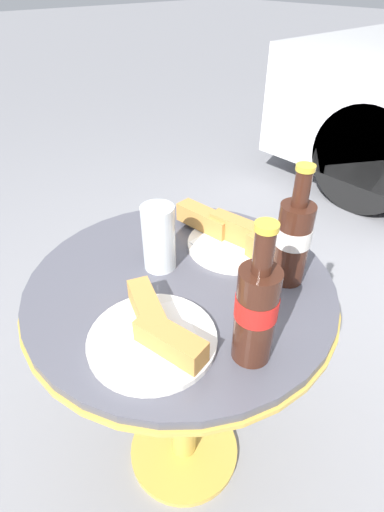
{
  "coord_description": "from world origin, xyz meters",
  "views": [
    {
      "loc": [
        0.51,
        -0.4,
        1.23
      ],
      "look_at": [
        0.0,
        0.03,
        0.74
      ],
      "focal_mm": 28.0,
      "sensor_mm": 36.0,
      "label": 1
    }
  ],
  "objects_px": {
    "cola_bottle_right": "(256,310)",
    "lunch_plate_far": "(155,333)",
    "cola_bottle_left": "(293,239)",
    "lunch_plate_near": "(235,238)",
    "bistro_table": "(182,332)",
    "drinking_glass": "(157,241)"
  },
  "relations": [
    {
      "from": "cola_bottle_right",
      "to": "lunch_plate_far",
      "type": "height_order",
      "value": "cola_bottle_right"
    },
    {
      "from": "cola_bottle_left",
      "to": "lunch_plate_near",
      "type": "bearing_deg",
      "value": 179.87
    },
    {
      "from": "cola_bottle_left",
      "to": "lunch_plate_far",
      "type": "bearing_deg",
      "value": -97.32
    },
    {
      "from": "lunch_plate_far",
      "to": "cola_bottle_left",
      "type": "bearing_deg",
      "value": 82.68
    },
    {
      "from": "bistro_table",
      "to": "drinking_glass",
      "type": "height_order",
      "value": "drinking_glass"
    },
    {
      "from": "drinking_glass",
      "to": "lunch_plate_near",
      "type": "distance_m",
      "value": 0.19
    },
    {
      "from": "cola_bottle_left",
      "to": "lunch_plate_far",
      "type": "distance_m",
      "value": 0.33
    },
    {
      "from": "lunch_plate_near",
      "to": "lunch_plate_far",
      "type": "bearing_deg",
      "value": -70.26
    },
    {
      "from": "drinking_glass",
      "to": "lunch_plate_far",
      "type": "relative_size",
      "value": 0.64
    },
    {
      "from": "bistro_table",
      "to": "lunch_plate_near",
      "type": "distance_m",
      "value": 0.25
    },
    {
      "from": "lunch_plate_far",
      "to": "bistro_table",
      "type": "bearing_deg",
      "value": 125.55
    },
    {
      "from": "cola_bottle_left",
      "to": "lunch_plate_far",
      "type": "relative_size",
      "value": 1.12
    },
    {
      "from": "cola_bottle_right",
      "to": "drinking_glass",
      "type": "distance_m",
      "value": 0.3
    },
    {
      "from": "cola_bottle_left",
      "to": "cola_bottle_right",
      "type": "height_order",
      "value": "cola_bottle_right"
    },
    {
      "from": "drinking_glass",
      "to": "lunch_plate_far",
      "type": "xyz_separation_m",
      "value": [
        0.17,
        -0.13,
        -0.05
      ]
    },
    {
      "from": "bistro_table",
      "to": "lunch_plate_far",
      "type": "distance_m",
      "value": 0.24
    },
    {
      "from": "cola_bottle_left",
      "to": "lunch_plate_near",
      "type": "height_order",
      "value": "cola_bottle_left"
    },
    {
      "from": "drinking_glass",
      "to": "lunch_plate_near",
      "type": "relative_size",
      "value": 0.44
    },
    {
      "from": "lunch_plate_near",
      "to": "lunch_plate_far",
      "type": "relative_size",
      "value": 1.45
    },
    {
      "from": "bistro_table",
      "to": "drinking_glass",
      "type": "bearing_deg",
      "value": -176.22
    },
    {
      "from": "bistro_table",
      "to": "lunch_plate_near",
      "type": "relative_size",
      "value": 2.07
    },
    {
      "from": "drinking_glass",
      "to": "lunch_plate_near",
      "type": "xyz_separation_m",
      "value": [
        0.06,
        0.18,
        -0.04
      ]
    }
  ]
}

